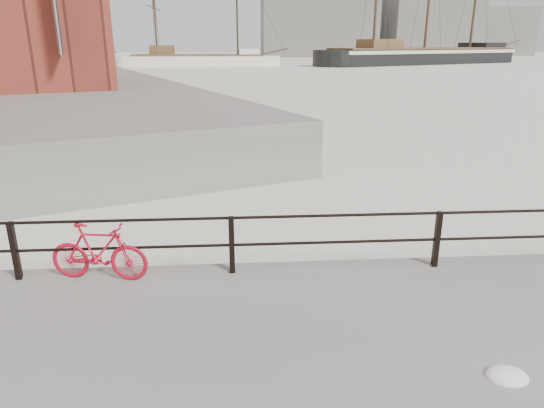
# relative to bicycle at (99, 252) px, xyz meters

# --- Properties ---
(ground) EXTENTS (400.00, 400.00, 0.00)m
(ground) POSITION_rel_bicycle_xyz_m (5.65, 0.25, -0.84)
(ground) COLOR white
(ground) RESTS_ON ground
(guardrail) EXTENTS (28.00, 0.10, 1.00)m
(guardrail) POSITION_rel_bicycle_xyz_m (5.65, 0.10, 0.01)
(guardrail) COLOR black
(guardrail) RESTS_ON promenade
(bicycle) EXTENTS (1.63, 0.50, 0.97)m
(bicycle) POSITION_rel_bicycle_xyz_m (0.00, 0.00, 0.00)
(bicycle) COLOR red
(bicycle) RESTS_ON promenade
(barque_black) EXTENTS (57.95, 39.86, 31.70)m
(barque_black) POSITION_rel_bicycle_xyz_m (38.20, 87.91, -0.84)
(barque_black) COLOR black
(barque_black) RESTS_ON ground
(schooner_mid) EXTENTS (31.11, 13.32, 22.13)m
(schooner_mid) POSITION_rel_bicycle_xyz_m (-4.60, 82.85, -0.84)
(schooner_mid) COLOR white
(schooner_mid) RESTS_ON ground
(schooner_left) EXTENTS (25.51, 15.66, 18.10)m
(schooner_left) POSITION_rel_bicycle_xyz_m (-27.27, 65.46, -0.84)
(schooner_left) COLOR beige
(schooner_left) RESTS_ON ground
(workboat_far) EXTENTS (12.35, 6.04, 7.00)m
(workboat_far) POSITION_rel_bicycle_xyz_m (-21.37, 46.00, -0.84)
(workboat_far) COLOR black
(workboat_far) RESTS_ON ground
(industrial_west) EXTENTS (32.00, 18.00, 18.00)m
(industrial_west) POSITION_rel_bicycle_xyz_m (25.65, 140.25, 8.16)
(industrial_west) COLOR gray
(industrial_west) RESTS_ON ground
(industrial_mid) EXTENTS (26.00, 20.00, 24.00)m
(industrial_mid) POSITION_rel_bicycle_xyz_m (60.65, 145.25, 11.16)
(industrial_mid) COLOR gray
(industrial_mid) RESTS_ON ground
(industrial_east) EXTENTS (20.00, 16.00, 14.00)m
(industrial_east) POSITION_rel_bicycle_xyz_m (83.65, 150.25, 6.16)
(industrial_east) COLOR gray
(industrial_east) RESTS_ON ground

